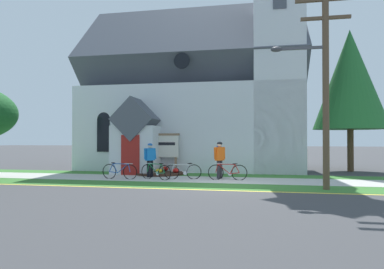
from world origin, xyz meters
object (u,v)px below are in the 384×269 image
bicycle_yellow (183,171)px  utility_pole (323,75)px  bicycle_orange (156,172)px  cyclist_in_red_jersey (219,159)px  bicycle_white (119,171)px  roadside_conifer (350,79)px  bicycle_silver (228,172)px  cyclist_in_blue_jersey (220,157)px  church_sign (162,147)px  cyclist_in_green_jersey (150,157)px

bicycle_yellow → utility_pole: bearing=-20.0°
bicycle_orange → cyclist_in_red_jersey: (2.84, 1.14, 0.55)m
bicycle_white → roadside_conifer: 14.14m
cyclist_in_red_jersey → bicycle_orange: bearing=-158.2°
bicycle_silver → cyclist_in_red_jersey: bearing=122.6°
bicycle_silver → bicycle_yellow: bearing=-178.7°
cyclist_in_blue_jersey → utility_pole: bearing=-32.1°
bicycle_white → bicycle_yellow: size_ratio=1.05×
bicycle_orange → bicycle_yellow: (1.22, 0.34, -0.00)m
church_sign → cyclist_in_green_jersey: church_sign is taller
cyclist_in_blue_jersey → cyclist_in_red_jersey: bearing=101.0°
bicycle_silver → roadside_conifer: (6.76, 5.39, 5.00)m
bicycle_yellow → cyclist_in_green_jersey: 1.92m
bicycle_orange → cyclist_in_red_jersey: bearing=21.8°
cyclist_in_red_jersey → cyclist_in_green_jersey: (-3.38, -0.34, 0.07)m
church_sign → roadside_conifer: bearing=16.4°
cyclist_in_blue_jersey → roadside_conifer: roadside_conifer is taller
church_sign → bicycle_yellow: church_sign is taller
bicycle_orange → bicycle_yellow: 1.27m
church_sign → bicycle_orange: size_ratio=1.36×
bicycle_white → cyclist_in_red_jersey: (4.59, 1.27, 0.55)m
cyclist_in_green_jersey → bicycle_white: bearing=-142.2°
bicycle_white → bicycle_yellow: bicycle_white is taller
church_sign → utility_pole: utility_pole is taller
bicycle_silver → bicycle_orange: (-3.31, -0.39, -0.01)m
bicycle_yellow → cyclist_in_green_jersey: (-1.76, 0.45, 0.62)m
bicycle_silver → utility_pole: size_ratio=0.23×
cyclist_in_green_jersey → roadside_conifer: (10.61, 4.98, 4.40)m
bicycle_white → roadside_conifer: bearing=26.6°
church_sign → cyclist_in_red_jersey: size_ratio=1.38×
bicycle_yellow → cyclist_in_blue_jersey: (1.68, 0.48, 0.68)m
bicycle_white → cyclist_in_blue_jersey: cyclist_in_blue_jersey is taller
church_sign → cyclist_in_red_jersey: church_sign is taller
bicycle_orange → roadside_conifer: (10.07, 5.78, 5.01)m
cyclist_in_red_jersey → utility_pole: size_ratio=0.20×
bicycle_orange → roadside_conifer: bearing=29.9°
bicycle_white → bicycle_silver: bearing=5.9°
bicycle_orange → utility_pole: 8.27m
bicycle_orange → bicycle_white: (-1.75, -0.14, 0.00)m
bicycle_silver → roadside_conifer: 9.99m
cyclist_in_green_jersey → church_sign: bearing=87.4°
bicycle_yellow → cyclist_in_red_jersey: (1.62, 0.79, 0.55)m
utility_pole → cyclist_in_red_jersey: bearing=145.3°
church_sign → bicycle_white: church_sign is taller
church_sign → cyclist_in_blue_jersey: (3.35, -1.86, -0.41)m
church_sign → bicycle_white: 3.28m
bicycle_white → cyclist_in_blue_jersey: 4.79m
utility_pole → bicycle_orange: bearing=165.9°
church_sign → bicycle_orange: church_sign is taller
bicycle_white → cyclist_in_red_jersey: bearing=15.5°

